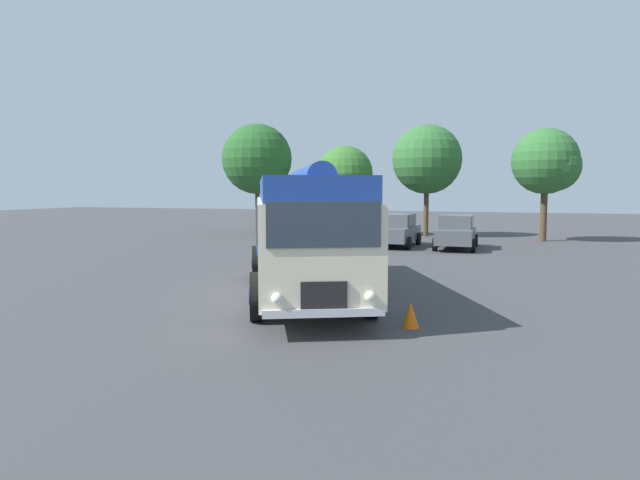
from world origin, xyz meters
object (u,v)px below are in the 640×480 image
at_px(box_van, 346,219).
at_px(car_mid_left, 456,232).
at_px(car_near_left, 397,230).
at_px(vintage_bus, 303,227).
at_px(traffic_cone, 411,315).

bearing_deg(box_van, car_mid_left, -0.22).
bearing_deg(car_mid_left, car_near_left, 175.36).
relative_size(car_mid_left, box_van, 0.73).
distance_m(vintage_bus, car_near_left, 14.06).
xyz_separation_m(car_near_left, traffic_cone, (3.50, -16.91, -0.57)).
bearing_deg(traffic_cone, box_van, 110.21).
height_order(vintage_bus, traffic_cone, vintage_bus).
bearing_deg(box_van, traffic_cone, -69.79).
height_order(vintage_bus, car_mid_left, vintage_bus).
xyz_separation_m(vintage_bus, car_near_left, (-0.01, 14.02, -1.05)).
xyz_separation_m(car_mid_left, traffic_cone, (0.51, -16.67, -0.57)).
relative_size(car_near_left, car_mid_left, 1.01).
relative_size(vintage_bus, traffic_cone, 18.52).
xyz_separation_m(vintage_bus, car_mid_left, (2.98, 13.78, -1.05)).
height_order(car_near_left, box_van, box_van).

